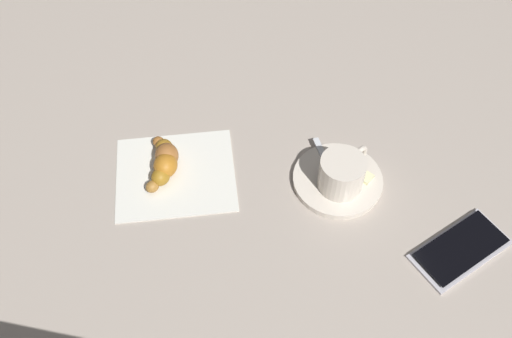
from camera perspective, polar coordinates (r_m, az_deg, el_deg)
The scene contains 8 objects.
ground_plane at distance 0.85m, azimuth 0.24°, elevation -0.57°, with size 1.80×1.80×0.00m, color #AA9C8F.
saucer at distance 0.84m, azimuth 8.31°, elevation -1.12°, with size 0.13×0.13×0.01m, color beige.
espresso_cup at distance 0.81m, azimuth 8.80°, elevation -0.39°, with size 0.08×0.07×0.05m.
teaspoon at distance 0.83m, azimuth 7.94°, elevation -1.02°, with size 0.02×0.12×0.01m.
sugar_packet at distance 0.85m, azimuth 9.81°, elevation -0.00°, with size 0.07×0.02×0.01m, color beige.
napkin at distance 0.85m, azimuth -8.21°, elevation -0.48°, with size 0.18×0.15×0.00m, color silver.
croissant at distance 0.85m, azimuth -9.34°, elevation 0.80°, with size 0.06×0.11×0.03m.
cell_phone at distance 0.82m, azimuth 20.13°, elevation -7.65°, with size 0.15×0.11×0.01m.
Camera 1 is at (-0.12, -0.48, 0.68)m, focal length 39.22 mm.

